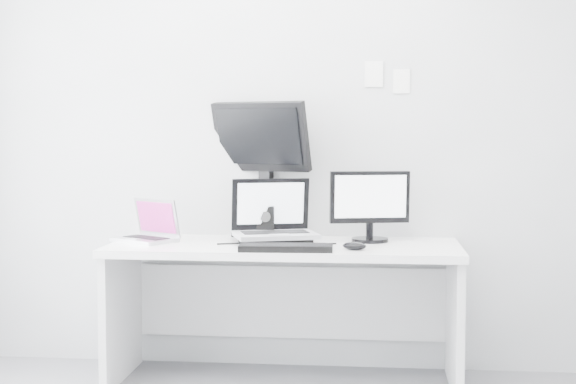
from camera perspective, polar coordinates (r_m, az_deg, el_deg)
The scene contains 11 objects.
back_wall at distance 4.70m, azimuth 0.23°, elevation 4.58°, with size 3.60×3.60×0.00m, color silver.
desk at distance 4.45m, azimuth -0.23°, elevation -8.17°, with size 1.80×0.70×0.73m, color white.
macbook at distance 4.53m, azimuth -9.62°, elevation -1.83°, with size 0.31×0.23×0.23m, color silver.
speaker at distance 4.55m, azimuth -1.46°, elevation -2.07°, with size 0.09×0.09×0.18m, color black.
dell_laptop at distance 4.37m, azimuth -0.84°, elevation -1.26°, with size 0.41×0.32×0.34m, color #A8AAB0.
rear_monitor at distance 4.67m, azimuth -1.68°, elevation 1.65°, with size 0.56×0.20×0.76m, color black.
samsung_monitor at distance 4.47m, azimuth 5.53°, elevation -0.88°, with size 0.42×0.19×0.39m, color black.
keyboard at distance 4.13m, azimuth -0.14°, elevation -3.75°, with size 0.45×0.16×0.03m, color black.
mouse at distance 4.17m, azimuth 4.47°, elevation -3.63°, with size 0.12×0.08×0.04m, color black.
wall_note_0 at distance 4.68m, azimuth 5.77°, elevation 7.87°, with size 0.10×0.00×0.14m, color white.
wall_note_1 at distance 4.67m, azimuth 7.62°, elevation 7.37°, with size 0.09×0.00×0.13m, color white.
Camera 1 is at (0.47, -3.07, 1.30)m, focal length 53.03 mm.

